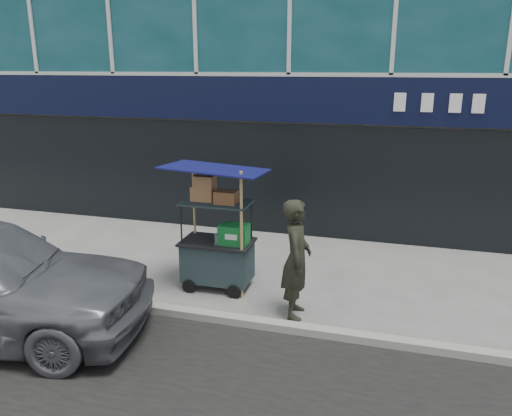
% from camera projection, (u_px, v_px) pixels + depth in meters
% --- Properties ---
extents(ground, '(80.00, 80.00, 0.00)m').
position_uv_depth(ground, '(229.00, 316.00, 7.40)').
color(ground, '#63635E').
rests_on(ground, ground).
extents(curb, '(80.00, 0.18, 0.12)m').
position_uv_depth(curb, '(224.00, 318.00, 7.20)').
color(curb, gray).
rests_on(curb, ground).
extents(vendor_cart, '(1.57, 1.11, 2.10)m').
position_uv_depth(vendor_cart, '(218.00, 246.00, 8.16)').
color(vendor_cart, '#1A282C').
rests_on(vendor_cart, ground).
extents(vendor_man, '(0.50, 0.69, 1.78)m').
position_uv_depth(vendor_man, '(296.00, 259.00, 7.19)').
color(vendor_man, black).
rests_on(vendor_man, ground).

